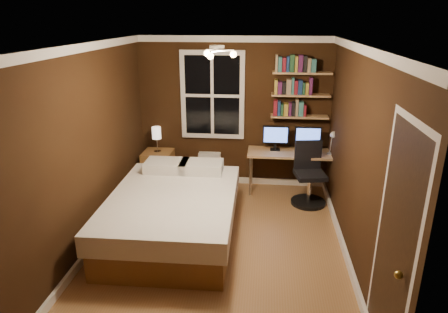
# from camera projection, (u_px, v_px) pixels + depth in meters

# --- Properties ---
(floor) EXTENTS (4.20, 4.20, 0.00)m
(floor) POSITION_uv_depth(u_px,v_px,m) (219.00, 245.00, 5.14)
(floor) COLOR olive
(floor) RESTS_ON ground
(wall_back) EXTENTS (3.20, 0.04, 2.50)m
(wall_back) POSITION_uv_depth(u_px,v_px,m) (234.00, 113.00, 6.69)
(wall_back) COLOR black
(wall_back) RESTS_ON ground
(wall_left) EXTENTS (0.04, 4.20, 2.50)m
(wall_left) POSITION_uv_depth(u_px,v_px,m) (89.00, 149.00, 4.88)
(wall_left) COLOR black
(wall_left) RESTS_ON ground
(wall_right) EXTENTS (0.04, 4.20, 2.50)m
(wall_right) POSITION_uv_depth(u_px,v_px,m) (357.00, 158.00, 4.56)
(wall_right) COLOR black
(wall_right) RESTS_ON ground
(ceiling) EXTENTS (3.20, 4.20, 0.02)m
(ceiling) POSITION_uv_depth(u_px,v_px,m) (218.00, 44.00, 4.31)
(ceiling) COLOR white
(ceiling) RESTS_ON wall_back
(window) EXTENTS (1.06, 0.06, 1.46)m
(window) POSITION_uv_depth(u_px,v_px,m) (212.00, 95.00, 6.60)
(window) COLOR white
(window) RESTS_ON wall_back
(door) EXTENTS (0.03, 0.82, 2.05)m
(door) POSITION_uv_depth(u_px,v_px,m) (393.00, 250.00, 3.18)
(door) COLOR black
(door) RESTS_ON ground
(door_knob) EXTENTS (0.06, 0.06, 0.06)m
(door_knob) POSITION_uv_depth(u_px,v_px,m) (399.00, 275.00, 2.91)
(door_knob) COLOR gold
(door_knob) RESTS_ON door
(ceiling_fixture) EXTENTS (0.44, 0.44, 0.18)m
(ceiling_fixture) POSITION_uv_depth(u_px,v_px,m) (217.00, 55.00, 4.25)
(ceiling_fixture) COLOR beige
(ceiling_fixture) RESTS_ON ceiling
(bookshelf_lower) EXTENTS (0.92, 0.22, 0.03)m
(bookshelf_lower) POSITION_uv_depth(u_px,v_px,m) (299.00, 116.00, 6.47)
(bookshelf_lower) COLOR #A47F4F
(bookshelf_lower) RESTS_ON wall_back
(books_row_lower) EXTENTS (0.54, 0.16, 0.23)m
(books_row_lower) POSITION_uv_depth(u_px,v_px,m) (300.00, 109.00, 6.43)
(books_row_lower) COLOR maroon
(books_row_lower) RESTS_ON bookshelf_lower
(bookshelf_middle) EXTENTS (0.92, 0.22, 0.03)m
(bookshelf_middle) POSITION_uv_depth(u_px,v_px,m) (301.00, 95.00, 6.35)
(bookshelf_middle) COLOR #A47F4F
(bookshelf_middle) RESTS_ON wall_back
(books_row_middle) EXTENTS (0.60, 0.16, 0.23)m
(books_row_middle) POSITION_uv_depth(u_px,v_px,m) (301.00, 87.00, 6.31)
(books_row_middle) COLOR navy
(books_row_middle) RESTS_ON bookshelf_middle
(bookshelf_upper) EXTENTS (0.92, 0.22, 0.03)m
(bookshelf_upper) POSITION_uv_depth(u_px,v_px,m) (302.00, 73.00, 6.24)
(bookshelf_upper) COLOR #A47F4F
(bookshelf_upper) RESTS_ON wall_back
(books_row_upper) EXTENTS (0.60, 0.16, 0.23)m
(books_row_upper) POSITION_uv_depth(u_px,v_px,m) (303.00, 64.00, 6.19)
(books_row_upper) COLOR #214F2F
(books_row_upper) RESTS_ON bookshelf_upper
(bed) EXTENTS (1.65, 2.26, 0.76)m
(bed) POSITION_uv_depth(u_px,v_px,m) (174.00, 213.00, 5.27)
(bed) COLOR brown
(bed) RESTS_ON ground
(nightstand) EXTENTS (0.49, 0.49, 0.61)m
(nightstand) POSITION_uv_depth(u_px,v_px,m) (159.00, 168.00, 6.89)
(nightstand) COLOR brown
(nightstand) RESTS_ON ground
(bedside_lamp) EXTENTS (0.15, 0.15, 0.43)m
(bedside_lamp) POSITION_uv_depth(u_px,v_px,m) (157.00, 140.00, 6.71)
(bedside_lamp) COLOR white
(bedside_lamp) RESTS_ON nightstand
(radiator) EXTENTS (0.38, 0.13, 0.57)m
(radiator) POSITION_uv_depth(u_px,v_px,m) (210.00, 168.00, 6.95)
(radiator) COLOR silver
(radiator) RESTS_ON ground
(desk) EXTENTS (1.47, 0.55, 0.70)m
(desk) POSITION_uv_depth(u_px,v_px,m) (293.00, 156.00, 6.52)
(desk) COLOR #A47F4F
(desk) RESTS_ON ground
(monitor_left) EXTENTS (0.43, 0.12, 0.41)m
(monitor_left) POSITION_uv_depth(u_px,v_px,m) (276.00, 138.00, 6.53)
(monitor_left) COLOR black
(monitor_left) RESTS_ON desk
(monitor_right) EXTENTS (0.43, 0.12, 0.41)m
(monitor_right) POSITION_uv_depth(u_px,v_px,m) (308.00, 139.00, 6.47)
(monitor_right) COLOR black
(monitor_right) RESTS_ON desk
(desk_lamp) EXTENTS (0.14, 0.32, 0.44)m
(desk_lamp) POSITION_uv_depth(u_px,v_px,m) (332.00, 143.00, 6.25)
(desk_lamp) COLOR silver
(desk_lamp) RESTS_ON desk
(office_chair) EXTENTS (0.54, 0.54, 0.98)m
(office_chair) POSITION_uv_depth(u_px,v_px,m) (309.00, 181.00, 6.20)
(office_chair) COLOR black
(office_chair) RESTS_ON ground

